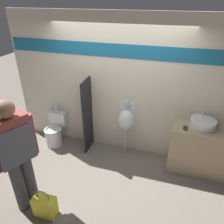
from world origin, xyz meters
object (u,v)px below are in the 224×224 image
Objects in this scene: person_in_vest at (16,151)px; toilet at (55,131)px; urinal_near_counter at (126,120)px; sink_basin at (203,123)px; shopping_bag at (45,206)px; cell_phone at (185,128)px.

toilet is at bearing 40.80° from person_in_vest.
urinal_near_counter is 2.06m from person_in_vest.
person_in_vest is (-2.49, -1.64, 0.07)m from sink_basin.
shopping_bag is (-2.13, -1.73, -0.81)m from sink_basin.
urinal_near_counter reaches higher than toilet.
cell_phone is 2.71m from toilet.
shopping_bag is (-0.77, -1.78, -0.60)m from urinal_near_counter.
person_in_vest is (0.42, -1.56, 0.76)m from toilet.
urinal_near_counter reaches higher than cell_phone.
toilet is (-1.54, -0.14, -0.48)m from urinal_near_counter.
urinal_near_counter is at bearing 66.72° from shopping_bag.
cell_phone is 0.29× the size of shopping_bag.
sink_basin reaches higher than toilet.
urinal_near_counter is (-1.09, 0.21, -0.15)m from cell_phone.
sink_basin is at bearing 28.83° from cell_phone.
cell_phone is 0.17× the size of toilet.
cell_phone is at bearing -10.80° from urinal_near_counter.
person_in_vest is 0.95m from shopping_bag.
urinal_near_counter is 2.03m from shopping_bag.
toilet is at bearing -174.99° from urinal_near_counter.
shopping_bag is (-1.85, -1.57, -0.75)m from cell_phone.
person_in_vest is at bearing -146.53° from sink_basin.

